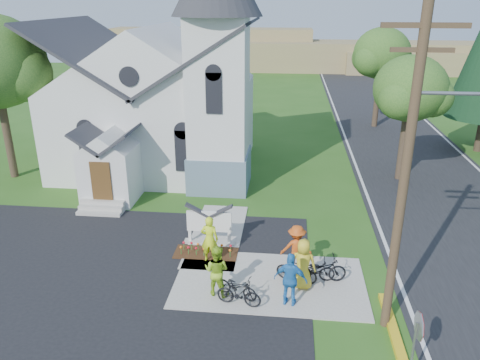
# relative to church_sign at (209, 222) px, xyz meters

# --- Properties ---
(ground) EXTENTS (120.00, 120.00, 0.00)m
(ground) POSITION_rel_church_sign_xyz_m (1.20, -3.20, -1.03)
(ground) COLOR #2B5819
(ground) RESTS_ON ground
(parking_lot) EXTENTS (20.00, 16.00, 0.02)m
(parking_lot) POSITION_rel_church_sign_xyz_m (-5.80, -5.20, -1.02)
(parking_lot) COLOR black
(parking_lot) RESTS_ON ground
(road) EXTENTS (8.00, 90.00, 0.02)m
(road) POSITION_rel_church_sign_xyz_m (11.20, 11.80, -1.02)
(road) COLOR black
(road) RESTS_ON ground
(sidewalk) EXTENTS (7.00, 4.00, 0.05)m
(sidewalk) POSITION_rel_church_sign_xyz_m (2.70, -2.70, -1.00)
(sidewalk) COLOR #9F998F
(sidewalk) RESTS_ON ground
(church) EXTENTS (12.35, 12.00, 13.00)m
(church) POSITION_rel_church_sign_xyz_m (-4.28, 9.28, 4.22)
(church) COLOR silver
(church) RESTS_ON ground
(church_sign) EXTENTS (2.20, 0.40, 1.70)m
(church_sign) POSITION_rel_church_sign_xyz_m (0.00, 0.00, 0.00)
(church_sign) COLOR #9F998F
(church_sign) RESTS_ON ground
(flower_bed) EXTENTS (2.60, 1.10, 0.07)m
(flower_bed) POSITION_rel_church_sign_xyz_m (0.00, -0.90, -0.99)
(flower_bed) COLOR #341D0E
(flower_bed) RESTS_ON ground
(utility_pole) EXTENTS (3.45, 0.28, 10.00)m
(utility_pole) POSITION_rel_church_sign_xyz_m (6.56, -4.70, 4.38)
(utility_pole) COLOR #412F20
(utility_pole) RESTS_ON ground
(stop_sign) EXTENTS (0.11, 0.76, 2.48)m
(stop_sign) POSITION_rel_church_sign_xyz_m (6.63, -7.40, 0.75)
(stop_sign) COLOR gray
(stop_sign) RESTS_ON ground
(tree_road_near) EXTENTS (4.00, 4.00, 7.05)m
(tree_road_near) POSITION_rel_church_sign_xyz_m (9.70, 8.80, 4.18)
(tree_road_near) COLOR #37251E
(tree_road_near) RESTS_ON ground
(tree_road_mid) EXTENTS (4.40, 4.40, 7.80)m
(tree_road_mid) POSITION_rel_church_sign_xyz_m (10.20, 20.80, 4.75)
(tree_road_mid) COLOR #37251E
(tree_road_mid) RESTS_ON ground
(distant_hills) EXTENTS (61.00, 10.00, 5.60)m
(distant_hills) POSITION_rel_church_sign_xyz_m (4.56, 53.13, 1.15)
(distant_hills) COLOR olive
(distant_hills) RESTS_ON ground
(cyclist_0) EXTENTS (0.73, 0.51, 1.93)m
(cyclist_0) POSITION_rel_church_sign_xyz_m (0.26, -1.47, -0.01)
(cyclist_0) COLOR #CFEE1C
(cyclist_0) RESTS_ON sidewalk
(bike_0) EXTENTS (1.66, 1.12, 0.83)m
(bike_0) POSITION_rel_church_sign_xyz_m (1.60, -3.75, -0.56)
(bike_0) COLOR black
(bike_0) RESTS_ON sidewalk
(cyclist_1) EXTENTS (1.07, 0.92, 1.88)m
(cyclist_1) POSITION_rel_church_sign_xyz_m (0.87, -3.64, -0.04)
(cyclist_1) COLOR #93C524
(cyclist_1) RESTS_ON sidewalk
(bike_1) EXTENTS (1.61, 0.72, 0.94)m
(bike_1) POSITION_rel_church_sign_xyz_m (1.72, -4.24, -0.51)
(bike_1) COLOR black
(bike_1) RESTS_ON sidewalk
(cyclist_2) EXTENTS (1.21, 0.68, 1.95)m
(cyclist_2) POSITION_rel_church_sign_xyz_m (3.44, -4.00, -0.00)
(cyclist_2) COLOR #287BC8
(cyclist_2) RESTS_ON sidewalk
(bike_2) EXTENTS (1.76, 0.70, 0.91)m
(bike_2) POSITION_rel_church_sign_xyz_m (4.22, -2.46, -0.52)
(bike_2) COLOR black
(bike_2) RESTS_ON sidewalk
(cyclist_3) EXTENTS (1.23, 0.74, 1.86)m
(cyclist_3) POSITION_rel_church_sign_xyz_m (3.65, -1.75, -0.05)
(cyclist_3) COLOR #C44D15
(cyclist_3) RESTS_ON sidewalk
(bike_3) EXTENTS (1.62, 0.88, 0.94)m
(bike_3) POSITION_rel_church_sign_xyz_m (3.67, -2.59, -0.51)
(bike_3) COLOR black
(bike_3) RESTS_ON sidewalk
(cyclist_4) EXTENTS (0.99, 0.71, 1.91)m
(cyclist_4) POSITION_rel_church_sign_xyz_m (3.88, -2.92, -0.02)
(cyclist_4) COLOR gold
(cyclist_4) RESTS_ON sidewalk
(bike_4) EXTENTS (2.04, 1.01, 1.02)m
(bike_4) POSITION_rel_church_sign_xyz_m (4.53, -2.52, -0.46)
(bike_4) COLOR black
(bike_4) RESTS_ON sidewalk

